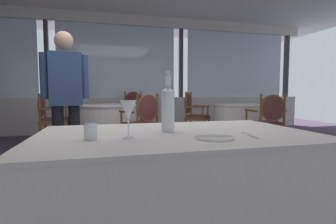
{
  "coord_description": "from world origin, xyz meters",
  "views": [
    {
      "loc": [
        -0.35,
        -2.75,
        0.97
      ],
      "look_at": [
        0.05,
        -1.15,
        0.84
      ],
      "focal_mm": 26.92,
      "sensor_mm": 36.0,
      "label": 1
    }
  ],
  "objects": [
    {
      "name": "diner_person_1",
      "position": [
        -0.79,
        0.41,
        0.96
      ],
      "size": [
        0.52,
        0.27,
        1.68
      ],
      "rotation": [
        0.0,
        0.0,
        4.92
      ],
      "color": "black",
      "rests_on": "ground_plane"
    },
    {
      "name": "butter_knife",
      "position": [
        0.18,
        -1.59,
        0.75
      ],
      "size": [
        0.18,
        0.06,
        0.0
      ],
      "primitive_type": "cube",
      "rotation": [
        0.0,
        0.0,
        -0.24
      ],
      "color": "silver",
      "rests_on": "foreground_table"
    },
    {
      "name": "water_bottle",
      "position": [
        0.01,
        -1.31,
        0.89
      ],
      "size": [
        0.08,
        0.08,
        0.36
      ],
      "color": "white",
      "rests_on": "foreground_table"
    },
    {
      "name": "background_table_0",
      "position": [
        2.27,
        1.7,
        0.37
      ],
      "size": [
        1.08,
        1.08,
        0.74
      ],
      "color": "white",
      "rests_on": "ground_plane"
    },
    {
      "name": "foreground_table",
      "position": [
        0.05,
        -1.36,
        0.37
      ],
      "size": [
        1.57,
        0.96,
        0.74
      ],
      "color": "white",
      "rests_on": "ground_plane"
    },
    {
      "name": "dining_chair_2_1",
      "position": [
        0.26,
        1.25,
        0.55
      ],
      "size": [
        0.65,
        0.63,
        0.96
      ],
      "rotation": [
        0.0,
        0.0,
        8.38
      ],
      "color": "brown",
      "rests_on": "ground_plane"
    },
    {
      "name": "dining_chair_0_0",
      "position": [
        3.14,
        2.11,
        0.54
      ],
      "size": [
        0.61,
        0.64,
        0.91
      ],
      "rotation": [
        0.0,
        0.0,
        3.58
      ],
      "color": "brown",
      "rests_on": "ground_plane"
    },
    {
      "name": "dining_chair_2_2",
      "position": [
        0.25,
        3.07,
        0.58
      ],
      "size": [
        0.65,
        0.63,
        1.0
      ],
      "rotation": [
        0.0,
        0.0,
        10.47
      ],
      "color": "brown",
      "rests_on": "ground_plane"
    },
    {
      "name": "ground_plane",
      "position": [
        0.0,
        0.0,
        0.0
      ],
      "size": [
        13.24,
        13.24,
        0.0
      ],
      "primitive_type": "plane",
      "color": "#47384C"
    },
    {
      "name": "window_wall_far",
      "position": [
        -0.0,
        3.55,
        1.14
      ],
      "size": [
        10.19,
        0.14,
        2.85
      ],
      "color": "beige",
      "rests_on": "ground_plane"
    },
    {
      "name": "dining_chair_2_0",
      "position": [
        -1.31,
        2.16,
        0.56
      ],
      "size": [
        0.47,
        0.54,
        0.95
      ],
      "rotation": [
        0.0,
        0.0,
        6.28
      ],
      "color": "brown",
      "rests_on": "ground_plane"
    },
    {
      "name": "dining_chair_0_1",
      "position": [
        1.47,
        2.25,
        0.57
      ],
      "size": [
        0.64,
        0.66,
        0.99
      ],
      "rotation": [
        0.0,
        0.0,
        5.68
      ],
      "color": "brown",
      "rests_on": "ground_plane"
    },
    {
      "name": "wine_glass",
      "position": [
        -0.24,
        -1.49,
        0.88
      ],
      "size": [
        0.09,
        0.09,
        0.19
      ],
      "color": "white",
      "rests_on": "foreground_table"
    },
    {
      "name": "background_table_2",
      "position": [
        -0.27,
        2.16,
        0.37
      ],
      "size": [
        1.24,
        1.24,
        0.74
      ],
      "color": "white",
      "rests_on": "ground_plane"
    },
    {
      "name": "dinner_fork",
      "position": [
        0.4,
        -1.57,
        0.74
      ],
      "size": [
        0.04,
        0.2,
        0.0
      ],
      "primitive_type": "cube",
      "rotation": [
        0.0,
        0.0,
        1.44
      ],
      "color": "silver",
      "rests_on": "foreground_table"
    },
    {
      "name": "side_plate",
      "position": [
        0.18,
        -1.59,
        0.75
      ],
      "size": [
        0.2,
        0.2,
        0.01
      ],
      "primitive_type": "cylinder",
      "color": "silver",
      "rests_on": "foreground_table"
    },
    {
      "name": "water_tumbler",
      "position": [
        -0.42,
        -1.46,
        0.78
      ],
      "size": [
        0.07,
        0.07,
        0.08
      ],
      "primitive_type": "cylinder",
      "color": "white",
      "rests_on": "foreground_table"
    },
    {
      "name": "dining_chair_0_2",
      "position": [
        2.2,
        0.73,
        0.55
      ],
      "size": [
        0.56,
        0.5,
        0.95
      ],
      "rotation": [
        0.0,
        0.0,
        7.77
      ],
      "color": "brown",
      "rests_on": "ground_plane"
    }
  ]
}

